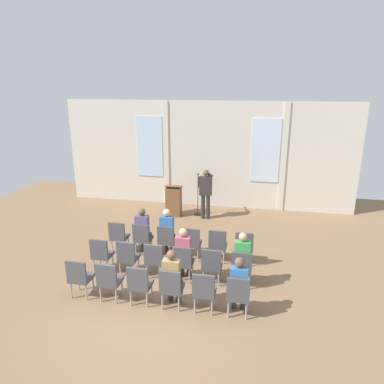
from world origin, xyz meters
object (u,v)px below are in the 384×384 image
at_px(mic_stand, 198,206).
at_px(chair_r1_c2, 155,258).
at_px(chair_r2_c5, 238,293).
at_px(chair_r0_c1, 142,237).
at_px(chair_r2_c3, 171,286).
at_px(chair_r0_c2, 167,239).
at_px(chair_r0_c4, 218,243).
at_px(chair_r1_c3, 183,261).
at_px(chair_r2_c4, 204,290).
at_px(chair_r0_c5, 244,246).
at_px(audience_r1_c3, 184,251).
at_px(chair_r1_c5, 242,267).
at_px(chair_r2_c2, 140,282).
at_px(chair_r0_c3, 192,241).
at_px(audience_r0_c2, 167,230).
at_px(chair_r1_c4, 212,264).
at_px(chair_r2_c0, 79,276).
at_px(chair_r0_c0, 119,235).
at_px(audience_r2_c3, 172,275).
at_px(audience_r0_c1, 143,229).
at_px(audience_r2_c5, 239,283).
at_px(chair_r1_c0, 101,253).
at_px(lectern, 174,201).
at_px(chair_r2_c1, 109,279).
at_px(chair_r1_c1, 128,256).
at_px(audience_r1_c5, 242,256).

bearing_deg(mic_stand, chair_r1_c2, -93.22).
bearing_deg(chair_r1_c2, chair_r2_c5, -27.95).
relative_size(chair_r0_c1, chair_r1_c2, 1.00).
bearing_deg(chair_r2_c3, chair_r0_c2, 107.44).
xyz_separation_m(chair_r0_c4, chair_r1_c3, (-0.70, -1.11, 0.00)).
relative_size(chair_r1_c3, chair_r2_c4, 1.00).
xyz_separation_m(chair_r0_c2, chair_r0_c5, (2.09, 0.00, 0.00)).
height_order(audience_r1_c3, chair_r2_c5, audience_r1_c3).
bearing_deg(audience_r1_c3, chair_r1_c5, -3.26).
bearing_deg(chair_r2_c2, chair_r0_c1, 107.44).
distance_m(chair_r0_c3, chair_r2_c4, 2.33).
distance_m(chair_r0_c2, audience_r0_c2, 0.24).
bearing_deg(chair_r0_c5, chair_r1_c4, -122.14).
distance_m(chair_r2_c0, chair_r2_c3, 2.09).
height_order(chair_r0_c2, chair_r1_c3, same).
xyz_separation_m(chair_r1_c2, chair_r1_c4, (1.40, 0.00, 0.00)).
bearing_deg(audience_r1_c3, chair_r2_c4, -59.62).
height_order(chair_r0_c0, chair_r1_c5, same).
bearing_deg(chair_r2_c3, chair_r0_c0, 133.30).
height_order(chair_r2_c3, audience_r2_c3, audience_r2_c3).
height_order(chair_r2_c2, chair_r2_c5, same).
bearing_deg(chair_r2_c4, chair_r2_c3, 180.00).
bearing_deg(chair_r0_c4, audience_r0_c1, 177.83).
height_order(chair_r0_c2, chair_r0_c4, same).
xyz_separation_m(audience_r0_c2, chair_r2_c4, (1.40, -2.30, -0.23)).
distance_m(audience_r0_c2, audience_r2_c5, 3.05).
xyz_separation_m(chair_r1_c0, chair_r2_c5, (3.49, -1.11, 0.00)).
bearing_deg(audience_r0_c1, chair_r0_c5, -1.63).
bearing_deg(lectern, chair_r1_c5, -57.73).
relative_size(lectern, chair_r2_c1, 1.23).
relative_size(chair_r0_c1, chair_r1_c3, 1.00).
bearing_deg(chair_r2_c5, audience_r2_c3, 176.70).
bearing_deg(chair_r1_c1, chair_r0_c0, 122.14).
bearing_deg(audience_r1_c3, audience_r0_c1, 141.49).
relative_size(chair_r1_c3, chair_r2_c0, 1.00).
xyz_separation_m(chair_r1_c2, chair_r2_c3, (0.70, -1.11, 0.00)).
bearing_deg(chair_r1_c4, chair_r1_c3, 180.00).
bearing_deg(mic_stand, audience_r2_c5, -71.43).
distance_m(chair_r0_c0, chair_r0_c4, 2.79).
bearing_deg(audience_r1_c5, lectern, 122.75).
relative_size(chair_r1_c2, chair_r2_c3, 1.00).
xyz_separation_m(lectern, chair_r1_c1, (-0.11, -4.25, -0.02)).
height_order(chair_r1_c1, chair_r1_c3, same).
bearing_deg(audience_r2_c3, chair_r2_c3, -90.00).
xyz_separation_m(audience_r0_c1, audience_r1_c5, (2.79, -1.11, 0.00)).
bearing_deg(audience_r0_c2, chair_r1_c5, -29.59).
distance_m(lectern, audience_r0_c2, 3.13).
distance_m(mic_stand, audience_r0_c1, 3.43).
distance_m(audience_r1_c3, chair_r2_c1, 1.85).
distance_m(chair_r2_c1, chair_r2_c4, 2.09).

